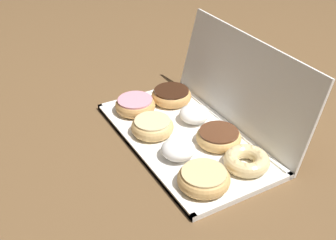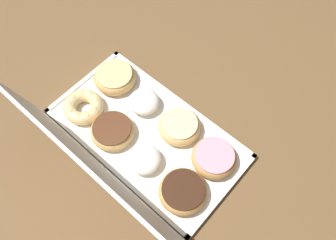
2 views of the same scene
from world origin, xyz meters
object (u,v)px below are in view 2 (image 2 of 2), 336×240
object	(u,v)px
powdered_filled_donut_2	(144,102)
chocolate_frosted_donut_6	(112,131)
glazed_ring_donut_1	(179,126)
cruller_donut_7	(83,107)
glazed_ring_donut_3	(115,77)
pink_frosted_donut_0	(214,158)
chocolate_frosted_donut_4	(183,191)
powdered_filled_donut_5	(145,159)
donut_box	(147,134)

from	to	relation	value
powdered_filled_donut_2	chocolate_frosted_donut_6	bearing A→B (deg)	88.98
glazed_ring_donut_1	cruller_donut_7	xyz separation A→B (m)	(0.24, 0.13, -0.00)
powdered_filled_donut_2	glazed_ring_donut_3	world-z (taller)	powdered_filled_donut_2
glazed_ring_donut_3	powdered_filled_donut_2	bearing A→B (deg)	177.49
pink_frosted_donut_0	chocolate_frosted_donut_4	xyz separation A→B (m)	(0.00, 0.12, -0.00)
glazed_ring_donut_1	powdered_filled_donut_5	distance (m)	0.13
glazed_ring_donut_1	powdered_filled_donut_2	bearing A→B (deg)	3.23
donut_box	glazed_ring_donut_3	distance (m)	0.20
cruller_donut_7	chocolate_frosted_donut_6	bearing A→B (deg)	-179.21
chocolate_frosted_donut_6	cruller_donut_7	distance (m)	0.11
donut_box	powdered_filled_donut_2	xyz separation A→B (m)	(0.06, -0.06, 0.03)
powdered_filled_donut_5	cruller_donut_7	xyz separation A→B (m)	(0.23, -0.00, -0.00)
donut_box	powdered_filled_donut_5	xyz separation A→B (m)	(-0.06, 0.07, 0.03)
chocolate_frosted_donut_4	chocolate_frosted_donut_6	world-z (taller)	chocolate_frosted_donut_4
pink_frosted_donut_0	powdered_filled_donut_5	size ratio (longest dim) A/B	1.39
powdered_filled_donut_2	chocolate_frosted_donut_4	bearing A→B (deg)	153.50
cruller_donut_7	chocolate_frosted_donut_4	bearing A→B (deg)	179.96
chocolate_frosted_donut_6	glazed_ring_donut_3	bearing A→B (deg)	-46.49
chocolate_frosted_donut_4	chocolate_frosted_donut_6	xyz separation A→B (m)	(0.25, -0.00, -0.00)
donut_box	chocolate_frosted_donut_4	size ratio (longest dim) A/B	4.37
donut_box	powdered_filled_donut_2	bearing A→B (deg)	-42.09
powdered_filled_donut_2	chocolate_frosted_donut_4	distance (m)	0.27
powdered_filled_donut_2	powdered_filled_donut_5	size ratio (longest dim) A/B	1.02
powdered_filled_donut_2	donut_box	bearing A→B (deg)	137.91
glazed_ring_donut_3	chocolate_frosted_donut_4	world-z (taller)	glazed_ring_donut_3
chocolate_frosted_donut_6	cruller_donut_7	bearing A→B (deg)	0.79
pink_frosted_donut_0	glazed_ring_donut_1	xyz separation A→B (m)	(0.12, -0.01, 0.00)
glazed_ring_donut_3	powdered_filled_donut_5	size ratio (longest dim) A/B	1.45
donut_box	chocolate_frosted_donut_4	distance (m)	0.19
glazed_ring_donut_1	powdered_filled_donut_2	world-z (taller)	powdered_filled_donut_2
glazed_ring_donut_3	donut_box	bearing A→B (deg)	161.20
pink_frosted_donut_0	glazed_ring_donut_3	world-z (taller)	same
powdered_filled_donut_2	glazed_ring_donut_3	size ratio (longest dim) A/B	0.70
glazed_ring_donut_1	glazed_ring_donut_3	bearing A→B (deg)	0.39
powdered_filled_donut_5	cruller_donut_7	distance (m)	0.23
pink_frosted_donut_0	glazed_ring_donut_1	distance (m)	0.12
donut_box	powdered_filled_donut_5	bearing A→B (deg)	130.03
glazed_ring_donut_3	cruller_donut_7	size ratio (longest dim) A/B	1.10
glazed_ring_donut_1	powdered_filled_donut_5	world-z (taller)	powdered_filled_donut_5
pink_frosted_donut_0	chocolate_frosted_donut_6	xyz separation A→B (m)	(0.25, 0.12, -0.00)
cruller_donut_7	powdered_filled_donut_2	bearing A→B (deg)	-133.56
pink_frosted_donut_0	chocolate_frosted_donut_6	distance (m)	0.28
pink_frosted_donut_0	glazed_ring_donut_3	size ratio (longest dim) A/B	0.96
glazed_ring_donut_3	powdered_filled_donut_5	world-z (taller)	powdered_filled_donut_5
pink_frosted_donut_0	powdered_filled_donut_2	bearing A→B (deg)	-0.58
chocolate_frosted_donut_4	cruller_donut_7	world-z (taller)	same
powdered_filled_donut_2	glazed_ring_donut_3	distance (m)	0.12
pink_frosted_donut_0	glazed_ring_donut_1	world-z (taller)	same
pink_frosted_donut_0	cruller_donut_7	world-z (taller)	pink_frosted_donut_0
glazed_ring_donut_1	cruller_donut_7	size ratio (longest dim) A/B	1.03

